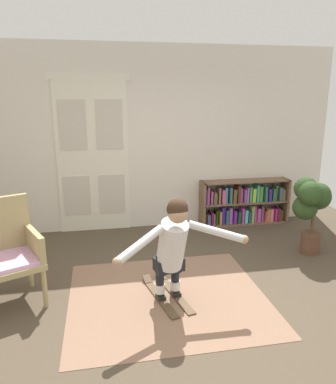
# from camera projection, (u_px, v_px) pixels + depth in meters

# --- Properties ---
(ground_plane) EXTENTS (7.20, 7.20, 0.00)m
(ground_plane) POSITION_uv_depth(u_px,v_px,m) (191.00, 309.00, 3.76)
(ground_plane) COLOR #4C4030
(back_wall) EXTENTS (6.00, 0.10, 2.90)m
(back_wall) POSITION_uv_depth(u_px,v_px,m) (153.00, 139.00, 5.86)
(back_wall) COLOR silver
(back_wall) RESTS_ON ground
(double_door) EXTENTS (1.22, 0.05, 2.45)m
(double_door) POSITION_uv_depth(u_px,v_px,m) (93.00, 155.00, 5.69)
(double_door) COLOR silver
(double_door) RESTS_ON ground
(rug) EXTENTS (2.11, 1.90, 0.01)m
(rug) POSITION_uv_depth(u_px,v_px,m) (168.00, 297.00, 3.98)
(rug) COLOR #896650
(rug) RESTS_ON ground
(bookshelf) EXTENTS (1.52, 0.30, 0.75)m
(bookshelf) POSITION_uv_depth(u_px,v_px,m) (243.00, 204.00, 6.21)
(bookshelf) COLOR brown
(bookshelf) RESTS_ON ground
(wicker_chair) EXTENTS (0.80, 0.80, 1.10)m
(wicker_chair) POSITION_uv_depth(u_px,v_px,m) (6.00, 250.00, 3.77)
(wicker_chair) COLOR tan
(wicker_chair) RESTS_ON ground
(potted_plant) EXTENTS (0.53, 0.46, 1.07)m
(potted_plant) POSITION_uv_depth(u_px,v_px,m) (312.00, 202.00, 4.94)
(potted_plant) COLOR brown
(potted_plant) RESTS_ON ground
(skis_pair) EXTENTS (0.45, 0.91, 0.07)m
(skis_pair) POSITION_uv_depth(u_px,v_px,m) (166.00, 294.00, 4.00)
(skis_pair) COLOR brown
(skis_pair) RESTS_ON rug
(person_skier) EXTENTS (1.39, 0.74, 1.10)m
(person_skier) POSITION_uv_depth(u_px,v_px,m) (173.00, 244.00, 3.68)
(person_skier) COLOR white
(person_skier) RESTS_ON skis_pair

